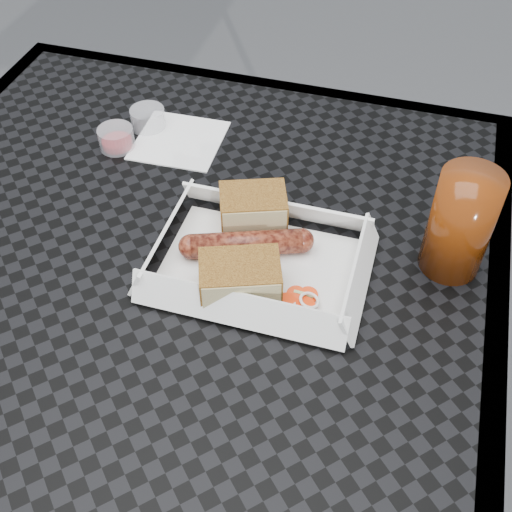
{
  "coord_description": "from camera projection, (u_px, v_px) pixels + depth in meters",
  "views": [
    {
      "loc": [
        0.25,
        -0.49,
        1.3
      ],
      "look_at": [
        0.12,
        -0.01,
        0.78
      ],
      "focal_mm": 45.0,
      "sensor_mm": 36.0,
      "label": 1
    }
  ],
  "objects": [
    {
      "name": "food_tray",
      "position": [
        258.0,
        266.0,
        0.75
      ],
      "size": [
        0.22,
        0.15,
        0.0
      ],
      "primitive_type": "cube",
      "color": "white",
      "rests_on": "patio_table"
    },
    {
      "name": "drink_glass",
      "position": [
        461.0,
        224.0,
        0.71
      ],
      "size": [
        0.07,
        0.07,
        0.13
      ],
      "primitive_type": "cylinder",
      "color": "#582107",
      "rests_on": "patio_table"
    },
    {
      "name": "patio_table",
      "position": [
        173.0,
        288.0,
        0.83
      ],
      "size": [
        0.8,
        0.8,
        0.74
      ],
      "color": "black",
      "rests_on": "ground"
    },
    {
      "name": "condiment_cup_empty",
      "position": [
        148.0,
        118.0,
        0.93
      ],
      "size": [
        0.05,
        0.05,
        0.03
      ],
      "primitive_type": "cylinder",
      "color": "silver",
      "rests_on": "patio_table"
    },
    {
      "name": "ground",
      "position": [
        204.0,
        498.0,
        1.32
      ],
      "size": [
        60.0,
        60.0,
        0.0
      ],
      "primitive_type": "plane",
      "color": "#4E4E51",
      "rests_on": "ground"
    },
    {
      "name": "condiment_cup_sauce",
      "position": [
        116.0,
        138.0,
        0.9
      ],
      "size": [
        0.05,
        0.05,
        0.03
      ],
      "primitive_type": "cylinder",
      "color": "maroon",
      "rests_on": "patio_table"
    },
    {
      "name": "bread_far",
      "position": [
        240.0,
        278.0,
        0.71
      ],
      "size": [
        0.1,
        0.09,
        0.05
      ],
      "primitive_type": "cube",
      "rotation": [
        0.0,
        0.0,
        0.36
      ],
      "color": "brown",
      "rests_on": "food_tray"
    },
    {
      "name": "veg_garnish",
      "position": [
        301.0,
        304.0,
        0.71
      ],
      "size": [
        0.03,
        0.03,
        0.0
      ],
      "color": "#F1360A",
      "rests_on": "food_tray"
    },
    {
      "name": "napkin",
      "position": [
        179.0,
        140.0,
        0.92
      ],
      "size": [
        0.12,
        0.12,
        0.0
      ],
      "primitive_type": "cube",
      "rotation": [
        0.0,
        0.0,
        0.03
      ],
      "color": "white",
      "rests_on": "patio_table"
    },
    {
      "name": "bratwurst",
      "position": [
        247.0,
        244.0,
        0.75
      ],
      "size": [
        0.15,
        0.08,
        0.03
      ],
      "rotation": [
        0.0,
        0.0,
        0.36
      ],
      "color": "brown",
      "rests_on": "food_tray"
    },
    {
      "name": "bread_near",
      "position": [
        253.0,
        210.0,
        0.78
      ],
      "size": [
        0.09,
        0.08,
        0.05
      ],
      "primitive_type": "cube",
      "rotation": [
        0.0,
        0.0,
        0.36
      ],
      "color": "brown",
      "rests_on": "food_tray"
    }
  ]
}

